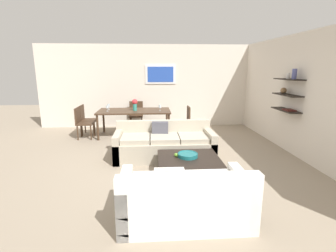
{
  "coord_description": "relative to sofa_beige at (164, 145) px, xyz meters",
  "views": [
    {
      "loc": [
        -0.25,
        -5.0,
        1.95
      ],
      "look_at": [
        0.11,
        0.2,
        0.75
      ],
      "focal_mm": 27.07,
      "sensor_mm": 36.0,
      "label": 1
    }
  ],
  "objects": [
    {
      "name": "ground_plane",
      "position": [
        -0.04,
        -0.34,
        -0.29
      ],
      "size": [
        18.0,
        18.0,
        0.0
      ],
      "primitive_type": "plane",
      "color": "gray"
    },
    {
      "name": "back_wall_unit",
      "position": [
        0.26,
        3.19,
        1.06
      ],
      "size": [
        8.4,
        0.09,
        2.7
      ],
      "color": "silver",
      "rests_on": "ground"
    },
    {
      "name": "right_wall_shelf_unit",
      "position": [
        2.99,
        0.26,
        1.06
      ],
      "size": [
        0.34,
        8.2,
        2.7
      ],
      "color": "silver",
      "rests_on": "ground"
    },
    {
      "name": "sofa_beige",
      "position": [
        0.0,
        0.0,
        0.0
      ],
      "size": [
        2.15,
        0.9,
        0.78
      ],
      "color": "#B2A893",
      "rests_on": "ground"
    },
    {
      "name": "loveseat_white",
      "position": [
        0.13,
        -2.39,
        0.0
      ],
      "size": [
        1.67,
        0.9,
        0.78
      ],
      "color": "white",
      "rests_on": "ground"
    },
    {
      "name": "coffee_table",
      "position": [
        0.38,
        -1.12,
        -0.1
      ],
      "size": [
        1.1,
        1.07,
        0.38
      ],
      "color": "black",
      "rests_on": "ground"
    },
    {
      "name": "decorative_bowl",
      "position": [
        0.37,
        -1.05,
        0.13
      ],
      "size": [
        0.37,
        0.37,
        0.07
      ],
      "color": "#19666B",
      "rests_on": "coffee_table"
    },
    {
      "name": "apple_on_coffee_table",
      "position": [
        0.16,
        -1.03,
        0.12
      ],
      "size": [
        0.07,
        0.07,
        0.07
      ],
      "primitive_type": "sphere",
      "color": "#669E2D",
      "rests_on": "coffee_table"
    },
    {
      "name": "dining_table",
      "position": [
        -0.77,
        1.96,
        0.4
      ],
      "size": [
        2.07,
        1.04,
        0.75
      ],
      "color": "#422D1E",
      "rests_on": "ground"
    },
    {
      "name": "dining_chair_left_near",
      "position": [
        -2.21,
        1.73,
        0.21
      ],
      "size": [
        0.44,
        0.44,
        0.88
      ],
      "color": "#422D1E",
      "rests_on": "ground"
    },
    {
      "name": "dining_chair_right_near",
      "position": [
        0.68,
        1.73,
        0.21
      ],
      "size": [
        0.44,
        0.44,
        0.88
      ],
      "color": "#422D1E",
      "rests_on": "ground"
    },
    {
      "name": "dining_chair_head",
      "position": [
        -0.77,
        2.89,
        0.21
      ],
      "size": [
        0.44,
        0.44,
        0.88
      ],
      "color": "#422D1E",
      "rests_on": "ground"
    },
    {
      "name": "dining_chair_left_far",
      "position": [
        -2.21,
        2.19,
        0.21
      ],
      "size": [
        0.44,
        0.44,
        0.88
      ],
      "color": "#422D1E",
      "rests_on": "ground"
    },
    {
      "name": "wine_glass_head",
      "position": [
        -0.77,
        2.42,
        0.57
      ],
      "size": [
        0.07,
        0.07,
        0.16
      ],
      "color": "silver",
      "rests_on": "dining_table"
    },
    {
      "name": "wine_glass_left_far",
      "position": [
        -1.51,
        2.09,
        0.58
      ],
      "size": [
        0.06,
        0.06,
        0.17
      ],
      "color": "silver",
      "rests_on": "dining_table"
    },
    {
      "name": "wine_glass_right_near",
      "position": [
        -0.02,
        1.83,
        0.58
      ],
      "size": [
        0.07,
        0.07,
        0.17
      ],
      "color": "silver",
      "rests_on": "dining_table"
    },
    {
      "name": "wine_glass_left_near",
      "position": [
        -1.51,
        1.83,
        0.57
      ],
      "size": [
        0.06,
        0.06,
        0.16
      ],
      "color": "silver",
      "rests_on": "dining_table"
    },
    {
      "name": "centerpiece_vase",
      "position": [
        -0.74,
        1.94,
        0.65
      ],
      "size": [
        0.16,
        0.16,
        0.33
      ],
      "color": "teal",
      "rests_on": "dining_table"
    }
  ]
}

